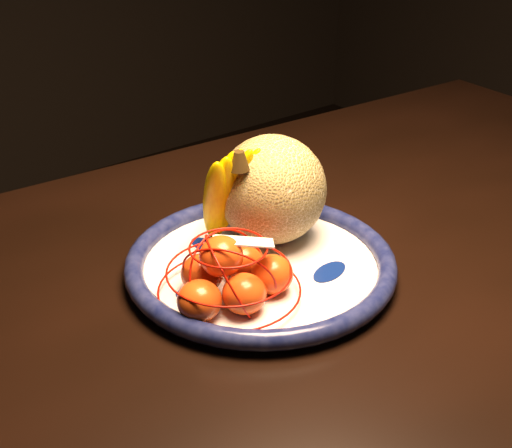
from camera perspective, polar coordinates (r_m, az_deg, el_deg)
dining_table at (r=0.99m, az=5.24°, el=-8.22°), size 1.66×1.05×0.80m
fruit_bowl at (r=0.93m, az=0.37°, el=-3.25°), size 0.36×0.36×0.03m
cantaloupe at (r=0.96m, az=1.27°, el=2.78°), size 0.15×0.15×0.15m
banana_bunch at (r=0.94m, az=-2.50°, el=2.56°), size 0.11×0.10×0.16m
mandarin_bag at (r=0.85m, az=-2.07°, el=-4.21°), size 0.21×0.21×0.11m
price_tag at (r=0.84m, az=-1.03°, el=-1.40°), size 0.07×0.06×0.01m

